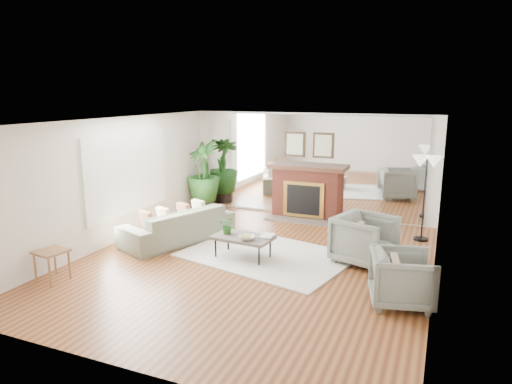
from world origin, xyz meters
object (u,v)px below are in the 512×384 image
at_px(sofa, 178,225).
at_px(coffee_table, 243,238).
at_px(potted_ficus, 203,174).
at_px(armchair_back, 365,240).
at_px(fireplace, 306,191).
at_px(armchair_front, 402,279).
at_px(floor_lamp, 427,168).
at_px(side_table, 51,255).

bearing_deg(sofa, coffee_table, 96.93).
height_order(coffee_table, potted_ficus, potted_ficus).
relative_size(armchair_back, potted_ficus, 0.54).
xyz_separation_m(fireplace, coffee_table, (-0.24, -3.16, -0.27)).
distance_m(armchair_front, floor_lamp, 3.38).
xyz_separation_m(coffee_table, armchair_back, (2.07, 0.62, 0.05)).
xyz_separation_m(coffee_table, potted_ficus, (-2.36, 2.80, 0.56)).
xyz_separation_m(fireplace, sofa, (-1.87, -2.75, -0.32)).
relative_size(fireplace, coffee_table, 1.83).
relative_size(sofa, armchair_front, 2.73).
relative_size(armchair_front, potted_ficus, 0.48).
bearing_deg(sofa, floor_lamp, 134.60).
height_order(coffee_table, armchair_back, armchair_back).
bearing_deg(sofa, armchair_front, 95.99).
relative_size(sofa, armchair_back, 2.43).
bearing_deg(coffee_table, sofa, 165.72).
xyz_separation_m(fireplace, floor_lamp, (2.70, -0.77, 0.83)).
bearing_deg(fireplace, floor_lamp, -15.91).
height_order(armchair_front, floor_lamp, floor_lamp).
xyz_separation_m(potted_ficus, floor_lamp, (5.30, -0.41, 0.54)).
distance_m(coffee_table, armchair_back, 2.17).
xyz_separation_m(armchair_back, floor_lamp, (0.87, 1.77, 1.05)).
bearing_deg(armchair_front, coffee_table, 60.55).
height_order(coffee_table, floor_lamp, floor_lamp).
height_order(armchair_back, floor_lamp, floor_lamp).
relative_size(coffee_table, sofa, 0.48).
distance_m(coffee_table, armchair_front, 2.95).
bearing_deg(floor_lamp, coffee_table, -140.90).
distance_m(fireplace, coffee_table, 3.18).
xyz_separation_m(armchair_front, side_table, (-5.25, -1.29, 0.04)).
bearing_deg(armchair_front, sofa, 61.09).
height_order(sofa, floor_lamp, floor_lamp).
distance_m(side_table, floor_lamp, 7.06).
distance_m(sofa, armchair_front, 4.63).
distance_m(coffee_table, side_table, 3.19).
bearing_deg(coffee_table, armchair_back, 16.71).
relative_size(armchair_front, side_table, 1.67).
bearing_deg(sofa, potted_ficus, -141.73).
bearing_deg(sofa, side_table, 3.87).
bearing_deg(coffee_table, armchair_front, -15.76).
xyz_separation_m(armchair_front, potted_ficus, (-5.20, 3.60, 0.56)).
bearing_deg(armchair_back, armchair_front, -134.05).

